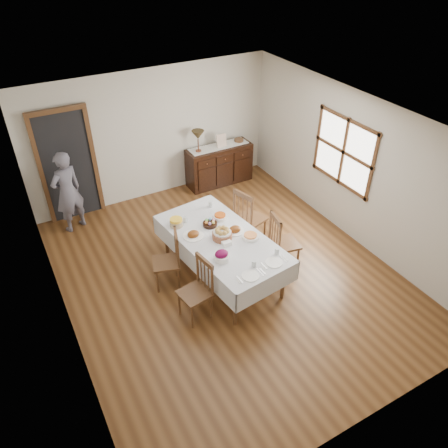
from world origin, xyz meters
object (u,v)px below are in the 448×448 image
chair_right_near (282,241)px  sideboard (219,165)px  chair_right_far (248,217)px  chair_left_far (169,259)px  table_lamp (198,136)px  person (67,190)px  chair_left_near (198,289)px  dining_table (221,242)px

chair_right_near → sideboard: 3.01m
chair_right_near → chair_right_far: chair_right_far is taller
chair_left_far → chair_right_near: 1.84m
chair_right_far → sideboard: size_ratio=0.78×
sideboard → table_lamp: bearing=178.0°
person → chair_left_far: bearing=89.8°
chair_left_far → chair_right_near: (1.77, -0.50, 0.03)m
chair_right_far → person: size_ratio=0.66×
chair_right_near → sideboard: size_ratio=0.73×
chair_left_near → person: (-1.06, 3.10, 0.33)m
chair_left_near → chair_right_near: 1.71m
chair_left_far → sideboard: (2.23, 2.47, -0.07)m
chair_right_near → sideboard: chair_right_near is taller
chair_right_far → table_lamp: size_ratio=2.40×
chair_right_near → chair_right_far: (-0.14, 0.82, 0.04)m
dining_table → chair_right_near: 1.02m
chair_right_far → table_lamp: (0.12, 2.17, 0.65)m
chair_right_near → chair_left_far: bearing=85.2°
sideboard → chair_left_near: bearing=-123.0°
sideboard → person: bearing=-176.7°
chair_right_near → table_lamp: 3.06m
dining_table → person: (-1.77, 2.52, 0.15)m
chair_left_near → chair_right_far: bearing=117.5°
chair_right_far → table_lamp: 2.27m
chair_left_far → chair_right_far: (1.63, 0.32, 0.06)m
chair_left_near → table_lamp: size_ratio=2.16×
chair_right_far → chair_left_far: bearing=84.7°
sideboard → chair_right_near: bearing=-98.7°
sideboard → person: size_ratio=0.85×
person → table_lamp: 2.75m
chair_left_far → table_lamp: table_lamp is taller
chair_right_near → person: size_ratio=0.62×
table_lamp → sideboard: bearing=-2.0°
chair_right_far → chair_right_near: bearing=173.2°
dining_table → chair_left_near: chair_left_near is taller
person → table_lamp: bearing=160.9°
dining_table → chair_left_far: (-0.80, 0.23, -0.19)m
chair_left_near → sideboard: bearing=138.3°
table_lamp → chair_right_near: bearing=-89.6°
chair_right_near → sideboard: (0.45, 2.97, -0.10)m
person → sideboard: bearing=160.0°
person → table_lamp: person is taller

